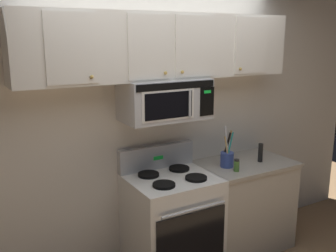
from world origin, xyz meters
TOP-DOWN VIEW (x-y plane):
  - back_wall at (0.00, 0.79)m, footprint 5.20×0.10m
  - stove_range at (0.00, 0.42)m, footprint 0.76×0.69m
  - over_range_microwave at (-0.00, 0.54)m, footprint 0.76×0.43m
  - upper_cabinets at (-0.00, 0.57)m, footprint 2.50×0.36m
  - counter_segment at (0.84, 0.43)m, footprint 0.93×0.65m
  - utensil_crock_blue at (0.60, 0.41)m, footprint 0.12×0.13m
  - salt_shaker at (0.76, 0.57)m, footprint 0.04×0.04m
  - pepper_mill at (0.98, 0.36)m, footprint 0.05×0.05m
  - spice_jar at (0.59, 0.26)m, footprint 0.05×0.05m

SIDE VIEW (x-z plane):
  - counter_segment at x=0.84m, z-range 0.00..0.90m
  - stove_range at x=0.00m, z-range -0.09..1.03m
  - salt_shaker at x=0.76m, z-range 0.90..1.00m
  - spice_jar at x=0.59m, z-range 0.90..1.01m
  - pepper_mill at x=0.98m, z-range 0.90..1.08m
  - utensil_crock_blue at x=0.60m, z-range 0.80..1.19m
  - back_wall at x=0.00m, z-range 0.00..2.70m
  - over_range_microwave at x=0.00m, z-range 1.40..1.75m
  - upper_cabinets at x=0.00m, z-range 1.75..2.30m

